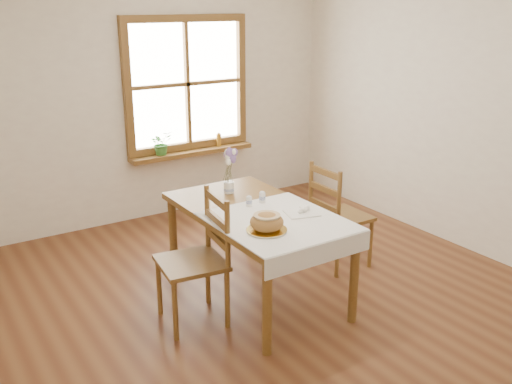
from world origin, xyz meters
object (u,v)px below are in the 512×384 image
Objects in this scene: dining_table at (256,220)px; flower_vase at (229,188)px; chair_right at (341,215)px; bread_plate at (267,230)px; chair_left at (191,261)px.

dining_table is 16.30× the size of flower_vase.
flower_vase is at bearing 87.02° from dining_table.
chair_right reaches higher than dining_table.
chair_right is 1.29m from bread_plate.
flower_vase is (-0.94, 0.39, 0.31)m from chair_right.
bread_plate is at bearing -103.26° from flower_vase.
bread_plate is at bearing 114.06° from chair_right.
chair_right reaches higher than flower_vase.
bread_plate is 0.92m from flower_vase.
dining_table is 0.98m from chair_right.
bread_plate is 2.88× the size of flower_vase.
chair_left reaches higher than bread_plate.
chair_left is at bearing 95.89° from chair_right.
chair_right is at bearing -22.69° from flower_vase.
flower_vase reaches higher than bread_plate.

